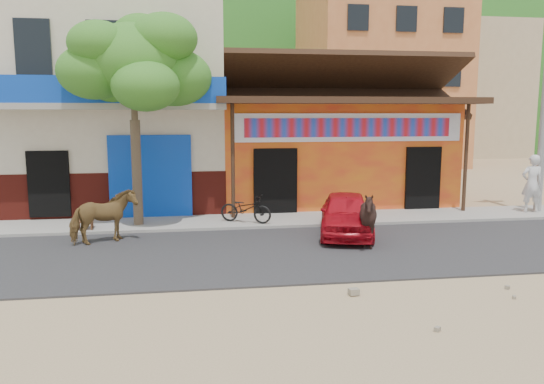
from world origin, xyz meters
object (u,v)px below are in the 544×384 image
(tree, at_px, (135,120))
(cow_tan, at_px, (103,217))
(scooter, at_px, (246,209))
(pedestrian, at_px, (532,183))
(cow_dark, at_px, (368,219))
(red_car, at_px, (346,214))
(cafe_chair_right, at_px, (85,212))

(tree, bearing_deg, cow_tan, -110.25)
(scooter, xyz_separation_m, pedestrian, (9.32, 0.25, 0.52))
(cow_tan, relative_size, scooter, 1.02)
(tree, bearing_deg, cow_dark, -28.98)
(cow_dark, bearing_deg, pedestrian, 86.43)
(tree, xyz_separation_m, cow_tan, (-0.68, -1.84, -2.40))
(red_car, xyz_separation_m, pedestrian, (6.77, 1.90, 0.44))
(scooter, distance_m, cafe_chair_right, 4.51)
(pedestrian, bearing_deg, cow_tan, 14.08)
(tree, relative_size, pedestrian, 3.21)
(cow_dark, distance_m, red_car, 1.38)
(red_car, relative_size, cafe_chair_right, 3.55)
(cow_tan, relative_size, pedestrian, 0.86)
(cow_dark, xyz_separation_m, scooter, (-2.71, 3.00, -0.21))
(cow_dark, bearing_deg, cafe_chair_right, -140.76)
(cafe_chair_right, bearing_deg, cow_tan, -66.42)
(cow_dark, distance_m, cafe_chair_right, 7.73)
(tree, distance_m, pedestrian, 12.59)
(cow_tan, xyz_separation_m, scooter, (3.78, 1.63, -0.18))
(cow_dark, height_order, scooter, cow_dark)
(red_car, bearing_deg, cow_tan, -165.35)
(red_car, bearing_deg, cow_dark, -68.50)
(cow_dark, bearing_deg, cow_tan, -131.78)
(tree, height_order, cafe_chair_right, tree)
(tree, bearing_deg, scooter, -3.96)
(tree, distance_m, cafe_chair_right, 2.92)
(cow_tan, bearing_deg, tree, -48.31)
(red_car, bearing_deg, pedestrian, 30.45)
(cow_dark, relative_size, scooter, 0.89)
(tree, height_order, cow_dark, tree)
(tree, xyz_separation_m, cow_dark, (5.81, -3.22, -2.38))
(scooter, bearing_deg, tree, 113.92)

